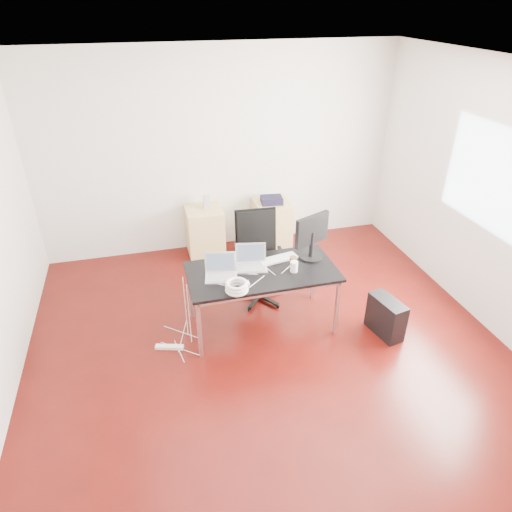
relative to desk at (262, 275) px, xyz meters
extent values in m
plane|color=#3E0907|center=(-0.04, -0.43, -0.68)|extent=(5.00, 5.00, 0.00)
plane|color=silver|center=(-0.04, -0.43, 2.12)|extent=(5.00, 5.00, 0.00)
plane|color=silver|center=(-0.04, 2.07, 0.72)|extent=(5.00, 0.00, 5.00)
plane|color=silver|center=(-0.04, -2.93, 0.72)|extent=(5.00, 0.00, 5.00)
plane|color=silver|center=(2.46, -0.43, 0.72)|extent=(0.00, 5.00, 5.00)
plane|color=white|center=(2.45, -0.23, 0.92)|extent=(0.00, 1.50, 1.50)
cube|color=black|center=(0.00, 0.00, 0.04)|extent=(1.60, 0.80, 0.03)
cube|color=silver|center=(-0.75, -0.35, -0.33)|extent=(0.04, 0.04, 0.70)
cube|color=silver|center=(-0.75, 0.35, -0.33)|extent=(0.04, 0.04, 0.70)
cube|color=silver|center=(0.75, -0.35, -0.33)|extent=(0.04, 0.04, 0.70)
cube|color=silver|center=(0.75, 0.35, -0.33)|extent=(0.04, 0.04, 0.70)
cylinder|color=black|center=(0.11, 0.51, -0.44)|extent=(0.06, 0.06, 0.47)
cube|color=black|center=(0.11, 0.51, -0.18)|extent=(0.51, 0.49, 0.06)
cube|color=black|center=(0.13, 0.73, 0.13)|extent=(0.46, 0.12, 0.55)
cube|color=tan|center=(-0.34, 1.80, -0.33)|extent=(0.50, 0.50, 0.70)
cube|color=tan|center=(0.65, 1.80, -0.33)|extent=(0.50, 0.50, 0.70)
cube|color=black|center=(1.28, -0.49, -0.46)|extent=(0.29, 0.48, 0.44)
cylinder|color=black|center=(0.15, 1.58, -0.54)|extent=(0.27, 0.27, 0.28)
cube|color=white|center=(-1.06, -0.14, -0.66)|extent=(0.30, 0.14, 0.04)
cube|color=silver|center=(-0.45, -0.04, 0.06)|extent=(0.37, 0.29, 0.01)
cube|color=silver|center=(-0.43, 0.07, 0.18)|extent=(0.33, 0.11, 0.22)
cube|color=#475166|center=(-0.43, 0.07, 0.18)|extent=(0.29, 0.09, 0.18)
cube|color=silver|center=(-0.10, 0.07, 0.06)|extent=(0.37, 0.29, 0.01)
cube|color=silver|center=(-0.07, 0.18, 0.18)|extent=(0.33, 0.11, 0.22)
cube|color=#475166|center=(-0.07, 0.18, 0.18)|extent=(0.29, 0.09, 0.18)
cylinder|color=black|center=(0.60, 0.13, 0.06)|extent=(0.26, 0.26, 0.02)
cylinder|color=black|center=(0.60, 0.13, 0.22)|extent=(0.05, 0.05, 0.30)
cube|color=black|center=(0.60, 0.15, 0.39)|extent=(0.43, 0.23, 0.34)
cube|color=#475166|center=(0.60, 0.17, 0.39)|extent=(0.36, 0.16, 0.29)
cube|color=white|center=(0.24, 0.17, 0.06)|extent=(0.46, 0.22, 0.02)
cylinder|color=white|center=(0.32, -0.10, 0.11)|extent=(0.11, 0.11, 0.12)
cylinder|color=brown|center=(0.36, 0.03, 0.10)|extent=(0.10, 0.10, 0.10)
torus|color=white|center=(-0.35, -0.31, 0.07)|extent=(0.24, 0.24, 0.04)
torus|color=white|center=(-0.35, -0.31, 0.11)|extent=(0.23, 0.23, 0.04)
torus|color=white|center=(-0.35, -0.31, 0.14)|extent=(0.22, 0.22, 0.04)
cube|color=white|center=(-0.23, -0.22, 0.07)|extent=(0.07, 0.07, 0.03)
cube|color=#9E9E9E|center=(-0.29, 1.84, 0.11)|extent=(0.09, 0.08, 0.18)
cube|color=black|center=(0.63, 1.78, 0.07)|extent=(0.33, 0.27, 0.09)
camera|label=1|loc=(-1.12, -3.99, 2.63)|focal=32.00mm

